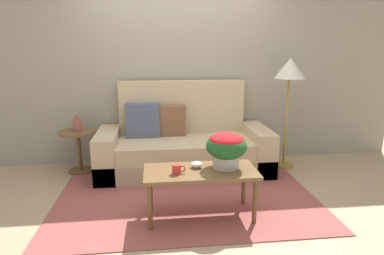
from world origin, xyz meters
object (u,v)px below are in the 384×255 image
Objects in this scene: couch at (183,146)px; potted_plant at (226,147)px; side_table at (78,144)px; coffee_mug at (177,169)px; floor_lamp at (290,75)px; snack_bowl at (197,164)px; table_vase at (77,124)px; coffee_table at (200,175)px.

couch reaches higher than potted_plant.
side_table is 1.83m from coffee_mug.
coffee_mug is at bearing -49.72° from side_table.
floor_lamp is 11.82× the size of coffee_mug.
snack_bowl is (0.20, 0.13, -0.01)m from coffee_mug.
side_table reaches higher than snack_bowl.
couch is at bearing -3.33° from table_vase.
potted_plant is at bearing -5.16° from snack_bowl.
coffee_table is at bearing 15.05° from coffee_mug.
coffee_table is 0.36m from potted_plant.
floor_lamp is 1.93m from snack_bowl.
potted_plant reaches higher than snack_bowl.
floor_lamp reaches higher than potted_plant.
potted_plant is (0.25, 0.04, 0.26)m from coffee_table.
potted_plant is at bearing -132.31° from floor_lamp.
couch reaches higher than coffee_table.
side_table is at bearing 176.79° from couch.
potted_plant is 0.51m from coffee_mug.
side_table is at bearing 177.84° from floor_lamp.
potted_plant is 0.33m from snack_bowl.
floor_lamp is at bearing 47.69° from potted_plant.
potted_plant reaches higher than table_vase.
floor_lamp reaches higher than coffee_table.
snack_bowl is (1.37, -1.26, 0.13)m from side_table.
couch is 19.84× the size of snack_bowl.
coffee_table is at bearing -87.33° from couch.
coffee_table is 2.74× the size of potted_plant.
coffee_mug is (1.18, -1.39, 0.14)m from side_table.
coffee_mug is (-1.55, -1.29, -0.72)m from floor_lamp.
table_vase is at bearing 141.92° from potted_plant.
floor_lamp reaches higher than snack_bowl.
coffee_mug is at bearing -146.70° from snack_bowl.
coffee_mug reaches higher than coffee_table.
table_vase is (-1.37, 1.26, 0.13)m from snack_bowl.
coffee_table is 1.94m from table_vase.
floor_lamp is 6.90× the size of table_vase.
floor_lamp is at bearing -1.15° from couch.
potted_plant is at bearing -75.75° from couch.
couch is 1.66m from floor_lamp.
coffee_table is at bearing -67.19° from snack_bowl.
coffee_mug is at bearing -164.95° from coffee_table.
table_vase is (-1.39, 1.33, 0.22)m from coffee_table.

